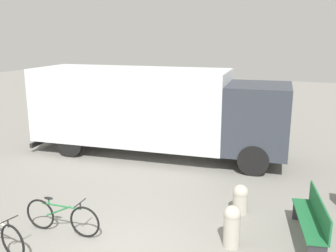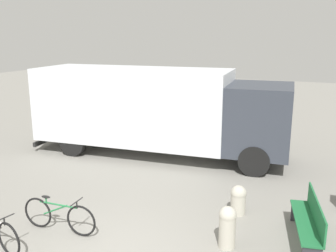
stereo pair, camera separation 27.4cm
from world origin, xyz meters
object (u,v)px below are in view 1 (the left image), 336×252
park_bench (313,218)px  bicycle_middle (62,217)px  bollard_near_bench (232,225)px  delivery_truck (154,108)px  bollard_far_bench (240,198)px

park_bench → bicycle_middle: 5.21m
bicycle_middle → bollard_near_bench: (3.46, 0.86, 0.10)m
park_bench → delivery_truck: bearing=41.2°
bollard_far_bench → delivery_truck: bearing=138.3°
delivery_truck → bollard_far_bench: bearing=-47.3°
bollard_far_bench → park_bench: bearing=-23.6°
bicycle_middle → bollard_far_bench: 4.08m
park_bench → bollard_far_bench: 1.77m
park_bench → bollard_far_bench: bearing=54.6°
park_bench → bollard_near_bench: 1.68m
delivery_truck → bollard_near_bench: bearing=-56.9°
delivery_truck → park_bench: size_ratio=4.50×
bicycle_middle → park_bench: bearing=14.8°
delivery_truck → bollard_far_bench: (3.75, -3.35, -1.29)m
park_bench → bicycle_middle: bearing=96.8°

